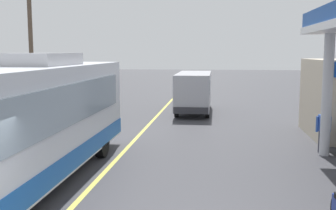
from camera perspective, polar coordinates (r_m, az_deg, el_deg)
The scene contains 6 objects.
ground at distance 26.49m, azimuth -0.67°, elevation -0.59°, with size 120.00×120.00×0.00m, color #38383D.
lane_divider_stripe at distance 21.60m, azimuth -2.39°, elevation -2.42°, with size 0.16×50.00×0.01m, color #D8CC4C.
coach_bus_main at distance 11.76m, azimuth -19.09°, elevation -2.71°, with size 2.60×11.04×3.69m.
minibus_opposing_lane at distance 25.00m, azimuth 3.68°, elevation 2.31°, with size 2.04×6.13×2.44m.
pedestrian_by_shop at distance 16.03m, azimuth 21.04°, elevation -3.03°, with size 0.55×0.22×1.66m.
utility_pole_roadside at distance 23.92m, azimuth -18.72°, elevation 7.32°, with size 1.80×0.24×7.28m.
Camera 1 is at (3.40, -6.01, 3.71)m, focal length 43.26 mm.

